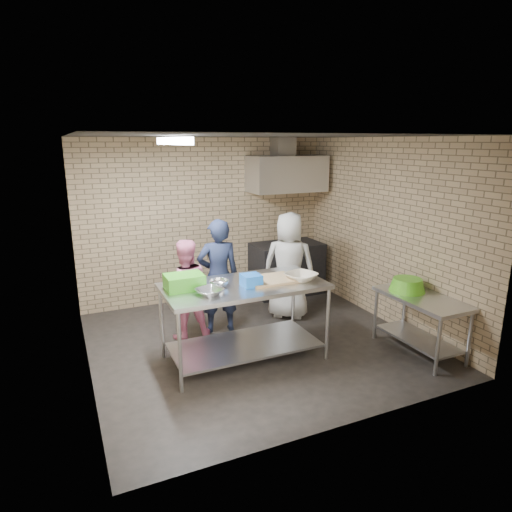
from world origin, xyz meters
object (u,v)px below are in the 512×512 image
Objects in this scene: side_counter at (419,324)px; blue_tub at (251,280)px; bottle_green at (304,177)px; bottle_red at (284,177)px; man_navy at (218,276)px; green_basin at (407,285)px; woman_white at (289,266)px; green_crate at (184,282)px; stove at (287,268)px; prep_table at (244,322)px; woman_pink at (185,290)px.

side_counter is 5.54× the size of blue_tub.
bottle_red is at bearing 180.00° from bottle_green.
man_navy is (-1.70, -1.30, -1.22)m from bottle_red.
bottle_red is at bearing 97.90° from green_basin.
man_navy is at bearing 38.89° from woman_white.
green_crate is 2.86m from green_basin.
man_navy is (-2.10, -1.30, -1.20)m from bottle_green.
man_navy is (-2.10, 1.69, 0.44)m from side_counter.
bottle_red is (0.05, 0.24, 1.58)m from stove.
stove is at bearing 99.29° from side_counter.
bottle_green reaches higher than woman_white.
green_crate is 2.40× the size of bottle_red.
bottle_green is (2.10, 2.24, 1.53)m from prep_table.
bottle_green is 3.21m from woman_pink.
woman_white is (-0.50, -1.00, 0.37)m from stove.
blue_tub is 0.13× the size of man_navy.
green_crate is 2.06m from woman_white.
green_crate is at bearing -142.93° from bottle_green.
green_basin is 0.28× the size of man_navy.
stove is 5.54× the size of blue_tub.
blue_tub is at bearing 168.84° from green_basin.
man_navy is 0.51m from woman_pink.
prep_table is at bearing 123.94° from woman_pink.
blue_tub is 2.08m from green_basin.
bottle_green is at bearing 90.00° from side_counter.
man_navy reaches higher than green_basin.
green_crate is 3.64m from bottle_green.
bottle_red reaches higher than bottle_green.
prep_table is 0.99m from man_navy.
side_counter is 2.04m from woman_white.
green_crate reaches higher than green_basin.
bottle_red is at bearing 54.72° from blue_tub.
woman_pink is at bearing 39.17° from woman_white.
man_navy is at bearing 89.92° from prep_table.
bottle_green reaches higher than stove.
prep_table is 1.19× the size of woman_white.
woman_white reaches higher than blue_tub.
stove is (-0.45, 2.75, 0.08)m from side_counter.
stove is 3.07m from green_crate.
man_navy reaches higher than blue_tub.
green_basin is 3.07× the size of bottle_green.
woman_white is (-0.95, 1.75, 0.44)m from side_counter.
bottle_red reaches higher than man_navy.
man_navy reaches higher than prep_table.
man_navy is (-1.65, -1.06, 0.36)m from stove.
man_navy is at bearing -148.19° from bottle_green.
green_crate is at bearing -138.62° from bottle_red.
woman_white is (1.64, 0.09, 0.12)m from woman_pink.
prep_table is 1.56m from woman_white.
blue_tub is at bearing -63.43° from prep_table.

